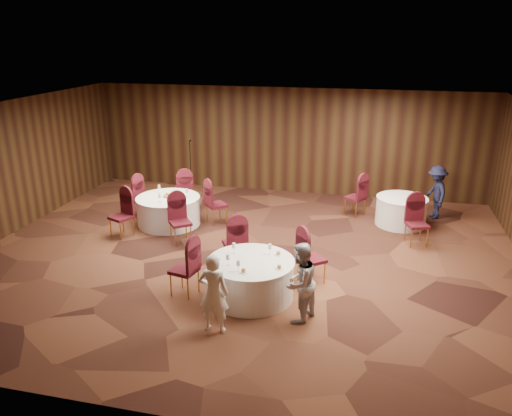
% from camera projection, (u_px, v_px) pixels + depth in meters
% --- Properties ---
extents(ground, '(12.00, 12.00, 0.00)m').
position_uv_depth(ground, '(245.00, 257.00, 11.15)').
color(ground, black).
rests_on(ground, ground).
extents(room_shell, '(12.00, 12.00, 12.00)m').
position_uv_depth(room_shell, '(245.00, 172.00, 10.49)').
color(room_shell, silver).
rests_on(room_shell, ground).
extents(table_main, '(1.64, 1.64, 0.74)m').
position_uv_depth(table_main, '(251.00, 278.00, 9.36)').
color(table_main, white).
rests_on(table_main, ground).
extents(table_left, '(1.63, 1.63, 0.74)m').
position_uv_depth(table_left, '(169.00, 211.00, 12.90)').
color(table_left, white).
rests_on(table_left, ground).
extents(table_right, '(1.30, 1.30, 0.74)m').
position_uv_depth(table_right, '(401.00, 211.00, 12.88)').
color(table_right, white).
rests_on(table_right, ground).
extents(chairs_main, '(2.97, 2.09, 1.00)m').
position_uv_depth(chairs_main, '(244.00, 257.00, 9.97)').
color(chairs_main, '#3A0B15').
rests_on(chairs_main, ground).
extents(chairs_left, '(3.04, 2.99, 1.00)m').
position_uv_depth(chairs_left, '(167.00, 206.00, 12.86)').
color(chairs_left, '#3A0B15').
rests_on(chairs_left, ground).
extents(chairs_right, '(2.19, 2.40, 1.00)m').
position_uv_depth(chairs_right, '(384.00, 210.00, 12.58)').
color(chairs_right, '#3A0B15').
rests_on(chairs_right, ground).
extents(tabletop_main, '(1.08, 1.01, 0.22)m').
position_uv_depth(tabletop_main, '(255.00, 258.00, 9.12)').
color(tabletop_main, silver).
rests_on(tabletop_main, table_main).
extents(tabletop_left, '(0.90, 0.77, 0.22)m').
position_uv_depth(tabletop_left, '(168.00, 194.00, 12.75)').
color(tabletop_left, silver).
rests_on(tabletop_left, table_left).
extents(tabletop_right, '(0.08, 0.08, 0.22)m').
position_uv_depth(tabletop_right, '(413.00, 196.00, 12.39)').
color(tabletop_right, silver).
rests_on(tabletop_right, table_right).
extents(mic_stand, '(0.24, 0.24, 1.68)m').
position_uv_depth(mic_stand, '(191.00, 178.00, 15.31)').
color(mic_stand, black).
rests_on(mic_stand, ground).
extents(woman_a, '(0.52, 0.34, 1.40)m').
position_uv_depth(woman_a, '(214.00, 293.00, 8.17)').
color(woman_a, white).
rests_on(woman_a, ground).
extents(woman_b, '(0.78, 0.86, 1.43)m').
position_uv_depth(woman_b, '(300.00, 283.00, 8.48)').
color(woman_b, '#BBBAC0').
rests_on(woman_b, ground).
extents(man_c, '(0.76, 1.04, 1.44)m').
position_uv_depth(man_c, '(436.00, 192.00, 13.24)').
color(man_c, black).
rests_on(man_c, ground).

